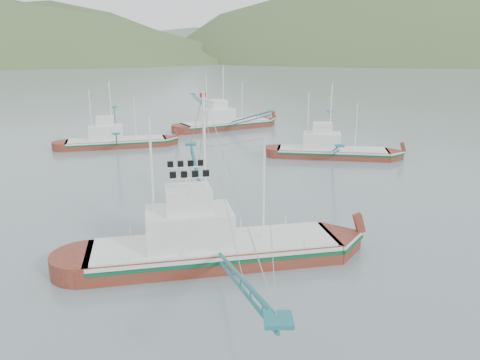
{
  "coord_description": "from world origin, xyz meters",
  "views": [
    {
      "loc": [
        -0.83,
        -30.01,
        13.62
      ],
      "look_at": [
        0.0,
        6.0,
        3.2
      ],
      "focal_mm": 35.0,
      "sensor_mm": 36.0,
      "label": 1
    }
  ],
  "objects_px": {
    "main_boat": "(211,232)",
    "bg_boat_far": "(226,115)",
    "bg_boat_right": "(331,144)",
    "bg_boat_left": "(115,134)"
  },
  "relations": [
    {
      "from": "main_boat",
      "to": "bg_boat_far",
      "type": "xyz_separation_m",
      "value": [
        0.58,
        50.49,
        0.29
      ]
    },
    {
      "from": "main_boat",
      "to": "bg_boat_right",
      "type": "distance_m",
      "value": 32.3
    },
    {
      "from": "main_boat",
      "to": "bg_boat_far",
      "type": "relative_size",
      "value": 1.12
    },
    {
      "from": "bg_boat_right",
      "to": "bg_boat_left",
      "type": "xyz_separation_m",
      "value": [
        -28.52,
        7.0,
        0.12
      ]
    },
    {
      "from": "bg_boat_right",
      "to": "bg_boat_far",
      "type": "bearing_deg",
      "value": 131.65
    },
    {
      "from": "bg_boat_left",
      "to": "bg_boat_far",
      "type": "distance_m",
      "value": 20.88
    },
    {
      "from": "bg_boat_right",
      "to": "bg_boat_left",
      "type": "height_order",
      "value": "bg_boat_right"
    },
    {
      "from": "bg_boat_left",
      "to": "bg_boat_right",
      "type": "bearing_deg",
      "value": -27.47
    },
    {
      "from": "bg_boat_right",
      "to": "bg_boat_far",
      "type": "xyz_separation_m",
      "value": [
        -13.36,
        21.36,
        0.67
      ]
    },
    {
      "from": "main_boat",
      "to": "bg_boat_far",
      "type": "bearing_deg",
      "value": 79.19
    }
  ]
}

